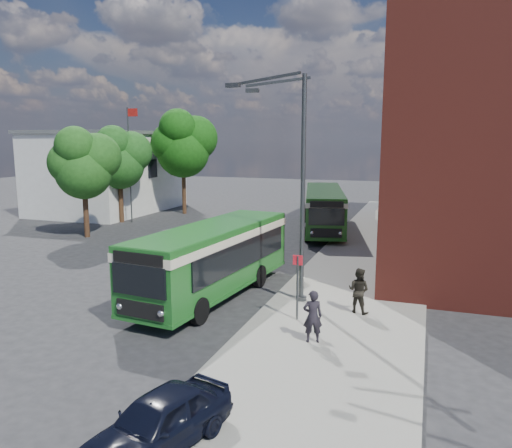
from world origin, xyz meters
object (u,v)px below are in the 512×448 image
at_px(street_lamp, 294,185).
at_px(bus_front, 213,254).
at_px(parked_car, 158,422).
at_px(bus_rear, 324,206).

distance_m(street_lamp, bus_front, 4.50).
bearing_deg(parked_car, bus_front, 124.07).
bearing_deg(bus_rear, street_lamp, -82.72).
xyz_separation_m(street_lamp, bus_rear, (-2.08, 16.32, -2.96)).
bearing_deg(street_lamp, bus_rear, 97.28).
bearing_deg(parked_car, street_lamp, 105.86).
relative_size(street_lamp, bus_rear, 0.74).
height_order(street_lamp, parked_car, street_lamp).
bearing_deg(bus_rear, parked_car, -85.64).
height_order(street_lamp, bus_rear, street_lamp).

